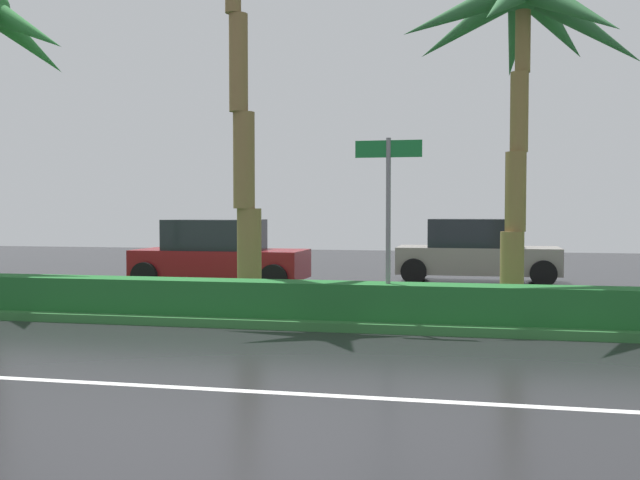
# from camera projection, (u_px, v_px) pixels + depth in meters

# --- Properties ---
(ground_plane) EXTENTS (90.00, 42.00, 0.10)m
(ground_plane) POSITION_uv_depth(u_px,v_px,m) (384.00, 311.00, 14.81)
(ground_plane) COLOR black
(near_lane_divider_stripe) EXTENTS (81.00, 0.14, 0.01)m
(near_lane_divider_stripe) POSITION_uv_depth(u_px,v_px,m) (298.00, 394.00, 7.98)
(near_lane_divider_stripe) COLOR white
(near_lane_divider_stripe) RESTS_ON ground_plane
(median_strip) EXTENTS (85.50, 4.00, 0.15)m
(median_strip) POSITION_uv_depth(u_px,v_px,m) (377.00, 312.00, 13.83)
(median_strip) COLOR #2D6B33
(median_strip) RESTS_ON ground_plane
(median_hedge) EXTENTS (76.50, 0.70, 0.60)m
(median_hedge) POSITION_uv_depth(u_px,v_px,m) (365.00, 301.00, 12.45)
(median_hedge) COLOR #1E6028
(median_hedge) RESTS_ON median_strip
(palm_tree_centre) EXTENTS (4.50, 4.68, 6.26)m
(palm_tree_centre) POSITION_uv_depth(u_px,v_px,m) (522.00, 32.00, 13.40)
(palm_tree_centre) COLOR olive
(palm_tree_centre) RESTS_ON median_strip
(street_name_sign) EXTENTS (1.10, 0.08, 3.00)m
(street_name_sign) POSITION_uv_depth(u_px,v_px,m) (388.00, 203.00, 12.27)
(street_name_sign) COLOR slate
(street_name_sign) RESTS_ON median_strip
(car_in_traffic_leading) EXTENTS (4.30, 2.02, 1.72)m
(car_in_traffic_leading) POSITION_uv_depth(u_px,v_px,m) (219.00, 255.00, 18.88)
(car_in_traffic_leading) COLOR maroon
(car_in_traffic_leading) RESTS_ON ground_plane
(car_in_traffic_second) EXTENTS (4.30, 2.02, 1.72)m
(car_in_traffic_second) POSITION_uv_depth(u_px,v_px,m) (476.00, 252.00, 20.24)
(car_in_traffic_second) COLOR gray
(car_in_traffic_second) RESTS_ON ground_plane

